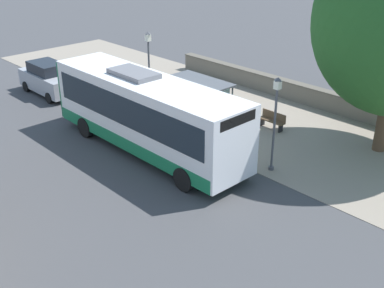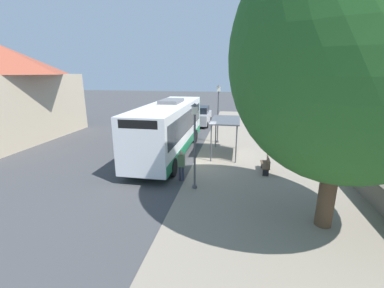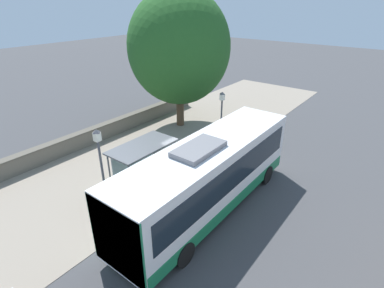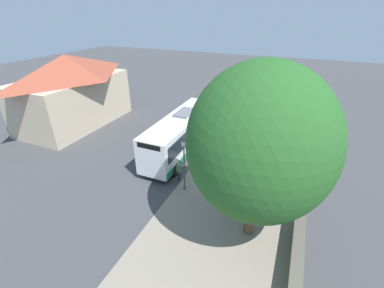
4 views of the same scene
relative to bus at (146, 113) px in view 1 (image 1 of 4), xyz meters
name	(u,v)px [view 1 (image 1 of 4)]	position (x,y,z in m)	size (l,w,h in m)	color
ground_plane	(201,148)	(-1.97, 1.49, -1.88)	(120.00, 120.00, 0.00)	#424244
sidewalk_plaza	(261,122)	(-6.47, 1.49, -1.87)	(9.00, 44.00, 0.02)	gray
stone_wall	(307,95)	(-10.52, 1.49, -1.33)	(0.60, 20.00, 1.10)	#6B6356
bus	(146,113)	(0.00, 0.00, 0.00)	(2.72, 10.78, 3.64)	white
bus_shelter	(201,87)	(-3.92, -0.51, 0.17)	(1.85, 3.49, 2.43)	#515459
pedestrian	(245,150)	(-1.81, 4.30, -0.94)	(0.34, 0.22, 1.61)	#2D3347
bench	(272,120)	(-6.22, 2.36, -1.41)	(0.40, 1.45, 0.88)	brown
street_lamp_near	(149,67)	(-3.01, -3.48, 0.79)	(0.28, 0.28, 4.52)	#4C4C51
street_lamp_far	(275,117)	(-2.63, 5.11, 0.57)	(0.28, 0.28, 4.12)	#4C4C51
parked_car_behind_bus	(49,79)	(-0.67, -10.32, -0.94)	(1.90, 4.44, 1.95)	#9EA0A8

